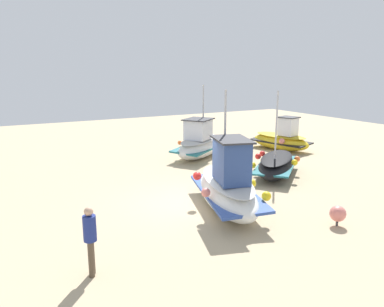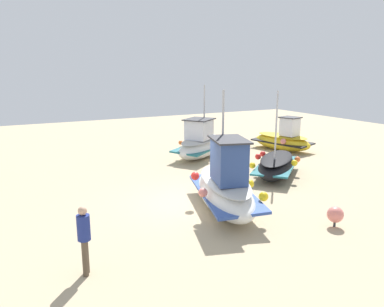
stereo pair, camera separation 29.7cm
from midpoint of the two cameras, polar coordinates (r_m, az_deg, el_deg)
ground_plane at (r=14.52m, az=0.44°, el=-7.44°), size 50.22×50.22×0.00m
fishing_boat_0 at (r=24.30m, az=13.84°, el=2.04°), size 2.49×4.16×2.16m
fishing_boat_1 at (r=13.64m, az=5.63°, el=-5.04°), size 3.06×5.20×4.32m
fishing_boat_3 at (r=18.37m, az=13.00°, el=-1.72°), size 4.23×3.95×4.06m
fishing_boat_4 at (r=21.70m, az=1.70°, el=1.49°), size 4.65×3.97×4.14m
person_walking at (r=9.72m, az=-15.05°, el=-11.84°), size 0.32×0.32×1.78m
mooring_buoy_0 at (r=13.19m, az=21.34°, el=-8.54°), size 0.52×0.52×0.68m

